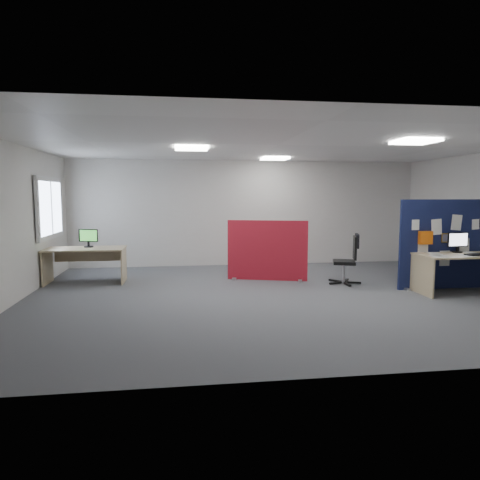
{
  "coord_description": "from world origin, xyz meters",
  "views": [
    {
      "loc": [
        -1.71,
        -7.47,
        1.84
      ],
      "look_at": [
        -0.64,
        0.27,
        1.0
      ],
      "focal_mm": 32.0,
      "sensor_mm": 36.0,
      "label": 1
    }
  ],
  "objects": [
    {
      "name": "main_desk",
      "position": [
        3.58,
        -0.21,
        0.57
      ],
      "size": [
        1.89,
        0.84,
        0.73
      ],
      "color": "tan",
      "rests_on": "floor"
    },
    {
      "name": "monitor_main",
      "position": [
        3.51,
        -0.03,
        0.95
      ],
      "size": [
        0.44,
        0.18,
        0.38
      ],
      "rotation": [
        0.0,
        0.0,
        0.1
      ],
      "color": "black",
      "rests_on": "main_desk"
    },
    {
      "name": "ceiling",
      "position": [
        0.0,
        0.0,
        2.7
      ],
      "size": [
        9.0,
        7.0,
        0.02
      ],
      "primitive_type": "cube",
      "color": "white",
      "rests_on": "wall_back"
    },
    {
      "name": "window",
      "position": [
        -4.44,
        2.0,
        1.55
      ],
      "size": [
        0.06,
        1.7,
        1.3
      ],
      "color": "white",
      "rests_on": "wall_left"
    },
    {
      "name": "wall_front",
      "position": [
        0.0,
        -3.5,
        1.35
      ],
      "size": [
        9.0,
        0.02,
        2.7
      ],
      "primitive_type": "cube",
      "color": "silver",
      "rests_on": "floor"
    },
    {
      "name": "keyboard",
      "position": [
        3.65,
        -0.41,
        0.74
      ],
      "size": [
        0.48,
        0.27,
        0.02
      ],
      "primitive_type": "cube",
      "rotation": [
        0.0,
        0.0,
        0.2
      ],
      "color": "black",
      "rests_on": "main_desk"
    },
    {
      "name": "wall_back",
      "position": [
        0.0,
        3.5,
        1.35
      ],
      "size": [
        9.0,
        0.02,
        2.7
      ],
      "primitive_type": "cube",
      "color": "silver",
      "rests_on": "floor"
    },
    {
      "name": "desk_papers",
      "position": [
        3.43,
        -0.31,
        0.73
      ],
      "size": [
        1.45,
        0.8,
        0.0
      ],
      "color": "white",
      "rests_on": "main_desk"
    },
    {
      "name": "wall_left",
      "position": [
        -4.5,
        0.0,
        1.35
      ],
      "size": [
        0.02,
        7.0,
        2.7
      ],
      "primitive_type": "cube",
      "color": "silver",
      "rests_on": "floor"
    },
    {
      "name": "red_divider",
      "position": [
        0.11,
        1.42,
        0.63
      ],
      "size": [
        1.66,
        0.54,
        1.28
      ],
      "rotation": [
        0.0,
        0.0,
        -0.29
      ],
      "color": "maroon",
      "rests_on": "floor"
    },
    {
      "name": "second_desk",
      "position": [
        -3.68,
        1.69,
        0.55
      ],
      "size": [
        1.59,
        0.8,
        0.73
      ],
      "color": "tan",
      "rests_on": "floor"
    },
    {
      "name": "monitor_second",
      "position": [
        -3.64,
        1.81,
        0.94
      ],
      "size": [
        0.41,
        0.19,
        0.38
      ],
      "rotation": [
        0.0,
        0.0,
        -0.3
      ],
      "color": "black",
      "rests_on": "second_desk"
    },
    {
      "name": "navy_divider",
      "position": [
        3.46,
        0.14,
        0.87
      ],
      "size": [
        2.11,
        0.3,
        1.74
      ],
      "color": "#110F3A",
      "rests_on": "floor"
    },
    {
      "name": "ceiling_lights",
      "position": [
        0.33,
        0.67,
        2.67
      ],
      "size": [
        4.1,
        4.1,
        0.04
      ],
      "color": "white",
      "rests_on": "ceiling"
    },
    {
      "name": "office_chair",
      "position": [
        1.69,
        0.77,
        0.58
      ],
      "size": [
        0.68,
        0.65,
        1.02
      ],
      "rotation": [
        0.0,
        0.0,
        -0.31
      ],
      "color": "black",
      "rests_on": "floor"
    },
    {
      "name": "floor",
      "position": [
        0.0,
        0.0,
        0.0
      ],
      "size": [
        9.0,
        9.0,
        0.0
      ],
      "primitive_type": "plane",
      "color": "#53565B",
      "rests_on": "ground"
    }
  ]
}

